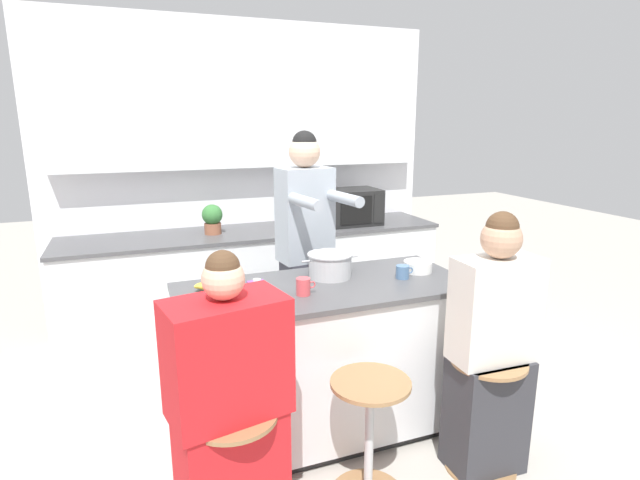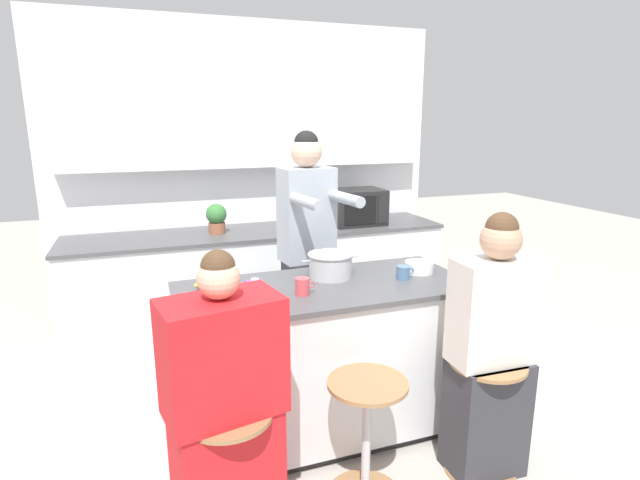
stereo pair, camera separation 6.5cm
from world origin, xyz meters
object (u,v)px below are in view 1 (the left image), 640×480
(coffee_cup_near, at_px, (303,287))
(coffee_cup_far, at_px, (403,272))
(person_seated_near, at_px, (491,357))
(banana_bunch, at_px, (207,286))
(fruit_bowl, at_px, (418,266))
(cooking_pot, at_px, (330,265))
(bar_stool_leftmost, at_px, (235,471))
(juice_carton, at_px, (257,297))
(bar_stool_center, at_px, (369,433))
(potted_plant, at_px, (212,218))
(kitchen_island, at_px, (324,359))
(person_wrapped_blanket, at_px, (230,415))
(microwave, at_px, (352,207))
(person_cooking, at_px, (306,262))
(bar_stool_rightmost, at_px, (485,408))

(coffee_cup_near, distance_m, coffee_cup_far, 0.65)
(person_seated_near, relative_size, banana_bunch, 8.02)
(fruit_bowl, bearing_deg, cooking_pot, 169.98)
(bar_stool_leftmost, distance_m, banana_bunch, 0.99)
(fruit_bowl, xyz_separation_m, coffee_cup_near, (-0.80, -0.14, 0.01))
(bar_stool_leftmost, xyz_separation_m, juice_carton, (0.21, 0.37, 0.65))
(fruit_bowl, relative_size, banana_bunch, 0.99)
(bar_stool_center, distance_m, potted_plant, 2.32)
(kitchen_island, bearing_deg, person_seated_near, -41.76)
(kitchen_island, relative_size, cooking_pot, 4.69)
(person_wrapped_blanket, height_order, cooking_pot, person_wrapped_blanket)
(microwave, bearing_deg, person_seated_near, -94.91)
(juice_carton, bearing_deg, microwave, 53.47)
(bar_stool_leftmost, distance_m, person_cooking, 1.53)
(bar_stool_center, height_order, potted_plant, potted_plant)
(bar_stool_center, height_order, person_wrapped_blanket, person_wrapped_blanket)
(microwave, relative_size, potted_plant, 1.92)
(coffee_cup_far, bearing_deg, potted_plant, 117.79)
(bar_stool_center, distance_m, person_cooking, 1.30)
(bar_stool_center, relative_size, banana_bunch, 3.63)
(person_wrapped_blanket, distance_m, coffee_cup_near, 0.80)
(coffee_cup_far, bearing_deg, fruit_bowl, 28.37)
(bar_stool_leftmost, distance_m, potted_plant, 2.34)
(person_wrapped_blanket, bearing_deg, microwave, 43.23)
(coffee_cup_far, bearing_deg, person_wrapped_blanket, -153.84)
(person_cooking, distance_m, banana_bunch, 0.84)
(banana_bunch, xyz_separation_m, potted_plant, (0.27, 1.42, 0.10))
(person_cooking, height_order, fruit_bowl, person_cooking)
(fruit_bowl, xyz_separation_m, coffee_cup_far, (-0.16, -0.08, 0.01))
(person_seated_near, bearing_deg, fruit_bowl, 96.58)
(person_wrapped_blanket, xyz_separation_m, cooking_pot, (0.77, 0.75, 0.38))
(cooking_pot, xyz_separation_m, microwave, (0.79, 1.40, 0.08))
(potted_plant, bearing_deg, banana_bunch, -100.58)
(cooking_pot, height_order, potted_plant, potted_plant)
(bar_stool_rightmost, bearing_deg, person_wrapped_blanket, 179.56)
(juice_carton, xyz_separation_m, potted_plant, (0.08, 1.84, 0.05))
(kitchen_island, bearing_deg, fruit_bowl, 3.42)
(bar_stool_rightmost, height_order, fruit_bowl, fruit_bowl)
(person_wrapped_blanket, distance_m, cooking_pot, 1.14)
(person_cooking, distance_m, fruit_bowl, 0.77)
(person_cooking, height_order, coffee_cup_near, person_cooking)
(kitchen_island, relative_size, bar_stool_rightmost, 2.60)
(kitchen_island, distance_m, microwave, 1.87)
(person_wrapped_blanket, xyz_separation_m, banana_bunch, (0.04, 0.77, 0.33))
(coffee_cup_near, xyz_separation_m, juice_carton, (-0.29, -0.16, 0.03))
(juice_carton, bearing_deg, person_wrapped_blanket, -122.04)
(bar_stool_center, xyz_separation_m, person_seated_near, (0.69, -0.02, 0.29))
(coffee_cup_far, height_order, banana_bunch, coffee_cup_far)
(coffee_cup_far, height_order, potted_plant, potted_plant)
(fruit_bowl, xyz_separation_m, juice_carton, (-1.10, -0.30, 0.05))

